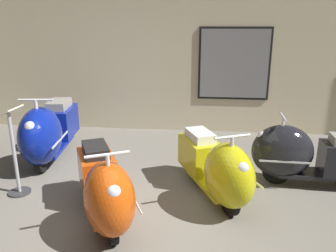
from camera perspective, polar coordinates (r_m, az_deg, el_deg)
name	(u,v)px	position (r m, az deg, el deg)	size (l,w,h in m)	color
ground_plane	(122,231)	(3.79, -7.77, -17.02)	(60.00, 60.00, 0.00)	slate
showroom_back_wall	(172,48)	(6.67, 0.61, 12.86)	(18.00, 0.63, 3.21)	beige
scooter_0	(47,132)	(5.50, -19.48, -0.94)	(0.69, 1.82, 1.08)	black
scooter_1	(105,190)	(3.68, -10.48, -10.41)	(1.07, 1.59, 0.95)	black
scooter_2	(219,169)	(4.13, 8.45, -7.12)	(1.03, 1.59, 0.94)	black
scooter_3	(302,155)	(4.83, 21.40, -4.48)	(1.56, 0.53, 0.94)	black
info_stanchion	(15,159)	(4.67, -24.19, -4.99)	(0.28, 0.33, 1.14)	#333338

